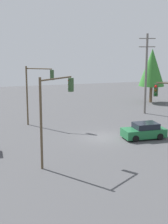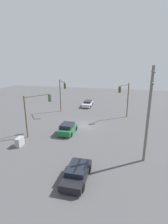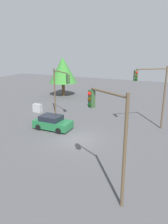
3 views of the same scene
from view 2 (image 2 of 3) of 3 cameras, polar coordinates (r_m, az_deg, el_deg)
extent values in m
plane|color=#4C4C4F|center=(29.07, -0.41, -4.36)|extent=(80.00, 80.00, 0.00)
cube|color=silver|center=(40.79, 1.24, 2.62)|extent=(4.51, 1.80, 0.71)
cube|color=black|center=(40.88, 1.31, 3.45)|extent=(2.48, 1.59, 0.40)
cylinder|color=black|center=(39.34, 2.02, 1.79)|extent=(0.71, 0.22, 0.71)
cylinder|color=black|center=(39.71, -0.40, 1.94)|extent=(0.71, 0.22, 0.71)
cylinder|color=black|center=(42.00, 2.79, 2.74)|extent=(0.71, 0.22, 0.71)
cylinder|color=black|center=(42.35, 0.51, 2.87)|extent=(0.71, 0.22, 0.71)
cube|color=#1E6638|center=(26.09, -5.33, -5.60)|extent=(4.01, 1.93, 0.80)
cube|color=black|center=(25.67, -5.51, -4.39)|extent=(2.21, 1.70, 0.53)
cylinder|color=black|center=(27.55, -6.30, -4.97)|extent=(0.64, 0.22, 0.64)
cylinder|color=black|center=(27.02, -2.61, -5.33)|extent=(0.64, 0.22, 0.64)
cylinder|color=black|center=(25.41, -8.19, -6.95)|extent=(0.64, 0.22, 0.64)
cylinder|color=black|center=(24.83, -4.21, -7.40)|extent=(0.64, 0.22, 0.64)
cube|color=black|center=(16.72, -2.38, -19.63)|extent=(4.37, 1.90, 0.63)
cube|color=black|center=(16.60, -2.19, -17.77)|extent=(2.40, 1.67, 0.40)
cylinder|color=black|center=(15.60, -0.38, -23.42)|extent=(0.72, 0.22, 0.72)
cylinder|color=black|center=(16.04, -7.16, -22.28)|extent=(0.72, 0.22, 0.72)
cylinder|color=black|center=(17.71, 1.83, -17.92)|extent=(0.72, 0.22, 0.72)
cylinder|color=black|center=(18.09, -4.03, -17.13)|extent=(0.72, 0.22, 0.72)
cylinder|color=brown|center=(33.47, 14.09, 3.71)|extent=(0.18, 0.18, 6.45)
cylinder|color=brown|center=(31.72, 13.09, 8.56)|extent=(2.56, 1.61, 0.12)
cube|color=#2D4C28|center=(30.59, 11.56, 7.18)|extent=(0.44, 0.42, 1.05)
sphere|color=red|center=(30.44, 11.87, 7.76)|extent=(0.22, 0.22, 0.22)
sphere|color=#392605|center=(30.49, 11.83, 7.14)|extent=(0.22, 0.22, 0.22)
sphere|color=black|center=(30.55, 11.79, 6.52)|extent=(0.22, 0.22, 0.22)
cylinder|color=brown|center=(36.51, -7.74, 5.28)|extent=(0.18, 0.18, 6.66)
cylinder|color=brown|center=(34.44, -7.19, 9.82)|extent=(2.77, 2.09, 0.12)
cube|color=#2D4C28|center=(32.92, -6.33, 8.44)|extent=(0.44, 0.43, 1.05)
sphere|color=red|center=(32.92, -6.06, 9.04)|extent=(0.22, 0.22, 0.22)
sphere|color=#392605|center=(32.97, -6.04, 8.46)|extent=(0.22, 0.22, 0.22)
sphere|color=black|center=(33.01, -6.02, 7.89)|extent=(0.22, 0.22, 0.22)
cylinder|color=brown|center=(24.99, -18.47, -1.61)|extent=(0.18, 0.18, 5.91)
cylinder|color=brown|center=(25.11, -15.01, 5.16)|extent=(3.25, 2.29, 0.12)
cube|color=#2D4C28|center=(26.14, -11.14, 4.45)|extent=(0.44, 0.42, 1.05)
sphere|color=red|center=(26.22, -11.38, 5.22)|extent=(0.22, 0.22, 0.22)
sphere|color=#392605|center=(26.29, -11.34, 4.50)|extent=(0.22, 0.22, 0.22)
sphere|color=black|center=(26.36, -11.30, 3.79)|extent=(0.22, 0.22, 0.22)
cylinder|color=slate|center=(18.60, 20.23, -1.39)|extent=(0.28, 0.28, 9.95)
cylinder|color=slate|center=(17.83, 21.65, 12.12)|extent=(2.20, 0.12, 0.12)
cylinder|color=slate|center=(17.92, 21.31, 8.95)|extent=(2.20, 0.12, 0.12)
cube|color=#9EA0A3|center=(23.64, -20.29, -9.11)|extent=(1.19, 0.63, 1.11)
camera|label=1|loc=(52.02, -31.97, 12.81)|focal=55.00mm
camera|label=3|loc=(36.65, 31.04, 11.42)|focal=35.00mm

